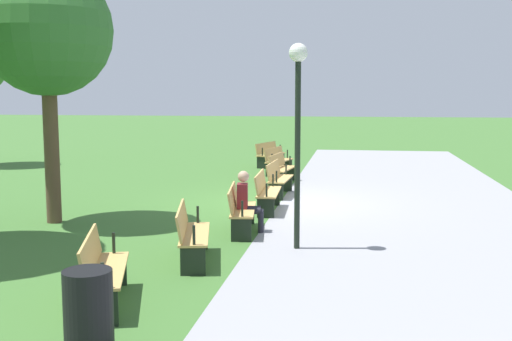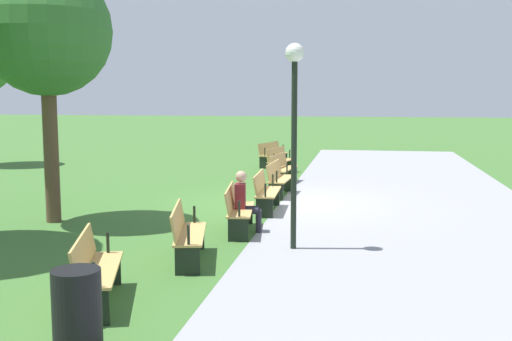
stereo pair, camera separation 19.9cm
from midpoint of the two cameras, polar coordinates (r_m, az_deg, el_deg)
The scene contains 14 objects.
ground_plane at distance 15.20m, azimuth 2.27°, elevation -3.04°, with size 120.00×120.00×0.00m, color #3D6B2D.
path_paving at distance 15.11m, azimuth 14.26°, elevation -3.30°, with size 29.80×6.14×0.01m, color #939399.
bench_0 at distance 22.85m, azimuth 1.76°, elevation 1.56°, with size 1.74×0.96×0.89m.
bench_1 at distance 20.65m, azimuth 2.49°, elevation 0.97°, with size 1.74×0.82×0.89m.
bench_2 at distance 18.44m, azimuth 2.79°, elevation 0.23°, with size 1.72×0.69×0.89m.
bench_3 at distance 16.23m, azimuth 2.48°, elevation -0.71°, with size 1.69×0.55×0.89m.
bench_4 at distance 14.04m, azimuth 1.29°, elevation -1.93°, with size 1.69×0.55×0.89m.
bench_5 at distance 11.92m, azimuth -1.25°, elevation -3.56°, with size 1.72×0.69×0.89m.
bench_6 at distance 9.92m, azimuth -5.94°, elevation -5.78°, with size 1.74×0.82×0.89m.
bench_7 at distance 8.15m, azimuth -14.10°, elevation -8.81°, with size 1.74×0.96×0.89m.
person_seated at distance 11.94m, azimuth -0.55°, elevation -2.72°, with size 0.37×0.55×1.20m.
tree_0 at distance 13.43m, azimuth -18.55°, elevation 12.11°, with size 2.67×2.67×5.30m.
lamp_post at distance 10.46m, azimuth 4.14°, elevation 6.13°, with size 0.32×0.32×3.53m.
trash_bin at distance 6.56m, azimuth -15.46°, elevation -12.82°, with size 0.50×0.50×0.94m, color black.
Camera 2 is at (14.81, 2.10, 2.67)m, focal length 42.95 mm.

